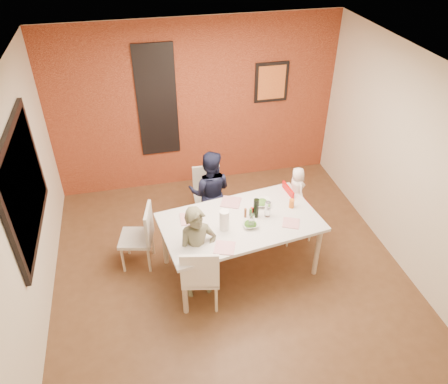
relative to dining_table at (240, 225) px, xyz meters
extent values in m
plane|color=brown|center=(-0.14, 0.00, -0.73)|extent=(4.50, 4.50, 0.00)
cube|color=silver|center=(-0.14, 0.00, 1.97)|extent=(4.50, 4.50, 0.02)
cube|color=beige|center=(-0.14, 2.25, 0.62)|extent=(4.50, 0.02, 2.70)
cube|color=beige|center=(-0.14, -2.25, 0.62)|extent=(4.50, 0.02, 2.70)
cube|color=beige|center=(-2.39, 0.00, 0.62)|extent=(0.02, 4.50, 2.70)
cube|color=beige|center=(2.11, 0.00, 0.62)|extent=(0.02, 4.50, 2.70)
cube|color=maroon|center=(-0.14, 2.23, 0.62)|extent=(4.50, 0.02, 2.70)
cube|color=black|center=(-2.36, 0.20, 0.82)|extent=(0.05, 1.70, 1.30)
cube|color=black|center=(-2.34, 0.20, 0.82)|extent=(0.02, 1.55, 1.15)
cube|color=silver|center=(-0.74, 2.21, 0.77)|extent=(0.55, 0.03, 1.70)
cube|color=black|center=(-0.74, 2.21, 0.77)|extent=(0.60, 0.03, 1.76)
cube|color=black|center=(1.06, 2.21, 0.92)|extent=(0.54, 0.03, 0.64)
cube|color=orange|center=(1.06, 2.19, 0.92)|extent=(0.44, 0.01, 0.54)
cube|color=silver|center=(0.00, 0.00, 0.05)|extent=(2.06, 1.34, 0.04)
cylinder|color=tan|center=(-0.80, -0.57, -0.35)|extent=(0.06, 0.06, 0.76)
cylinder|color=tan|center=(-0.93, 0.32, -0.35)|extent=(0.06, 0.06, 0.76)
cylinder|color=tan|center=(0.93, -0.32, -0.35)|extent=(0.06, 0.06, 0.76)
cylinder|color=tan|center=(0.80, 0.57, -0.35)|extent=(0.06, 0.06, 0.76)
cube|color=white|center=(-0.59, -0.44, -0.29)|extent=(0.51, 0.51, 0.05)
cube|color=white|center=(-0.63, -0.63, -0.04)|extent=(0.43, 0.12, 0.49)
cylinder|color=beige|center=(-0.38, -0.30, -0.52)|extent=(0.04, 0.04, 0.43)
cylinder|color=beige|center=(-0.45, -0.65, -0.52)|extent=(0.04, 0.04, 0.43)
cylinder|color=beige|center=(-0.73, -0.23, -0.52)|extent=(0.04, 0.04, 0.43)
cylinder|color=beige|center=(-0.80, -0.58, -0.52)|extent=(0.04, 0.04, 0.43)
cube|color=beige|center=(-0.20, 1.06, -0.32)|extent=(0.42, 0.42, 0.05)
cube|color=beige|center=(-0.19, 1.25, -0.09)|extent=(0.40, 0.06, 0.45)
cylinder|color=beige|center=(-0.37, 0.91, -0.53)|extent=(0.03, 0.03, 0.39)
cylinder|color=beige|center=(-0.35, 1.24, -0.53)|extent=(0.03, 0.03, 0.39)
cylinder|color=beige|center=(-0.05, 0.89, -0.53)|extent=(0.03, 0.03, 0.39)
cylinder|color=beige|center=(-0.03, 1.22, -0.53)|extent=(0.03, 0.03, 0.39)
cube|color=beige|center=(-1.29, 0.40, -0.31)|extent=(0.50, 0.50, 0.05)
cube|color=beige|center=(-1.10, 0.36, -0.07)|extent=(0.13, 0.41, 0.47)
cylinder|color=#C6B293|center=(-1.41, 0.60, -0.53)|extent=(0.03, 0.03, 0.41)
cylinder|color=#C6B293|center=(-1.08, 0.53, -0.53)|extent=(0.03, 0.03, 0.41)
cylinder|color=#C6B293|center=(-1.49, 0.27, -0.53)|extent=(0.03, 0.03, 0.41)
cylinder|color=#C6B293|center=(-1.16, 0.20, -0.53)|extent=(0.03, 0.03, 0.41)
cube|color=red|center=(0.92, 0.45, -0.22)|extent=(0.34, 0.34, 0.05)
cube|color=red|center=(0.77, 0.43, -0.02)|extent=(0.06, 0.31, 0.37)
cube|color=red|center=(0.92, 0.45, -0.14)|extent=(0.34, 0.34, 0.02)
cylinder|color=beige|center=(1.11, 0.29, -0.49)|extent=(0.03, 0.03, 0.48)
cylinder|color=beige|center=(0.76, 0.26, -0.49)|extent=(0.03, 0.03, 0.48)
cylinder|color=beige|center=(1.07, 0.64, -0.49)|extent=(0.03, 0.03, 0.48)
cylinder|color=beige|center=(0.73, 0.61, -0.49)|extent=(0.03, 0.03, 0.48)
imported|color=brown|center=(-0.59, -0.28, -0.09)|extent=(0.50, 0.36, 1.27)
imported|color=black|center=(-0.20, 0.90, -0.09)|extent=(0.73, 0.64, 1.28)
imported|color=silver|center=(0.90, 0.45, 0.11)|extent=(0.24, 0.33, 0.63)
cube|color=white|center=(-0.30, -0.44, 0.08)|extent=(0.29, 0.29, 0.01)
cube|color=silver|center=(-0.03, 0.39, 0.08)|extent=(0.32, 0.32, 0.01)
cube|color=white|center=(0.59, -0.19, 0.08)|extent=(0.27, 0.27, 0.01)
cube|color=white|center=(-0.60, 0.17, 0.08)|extent=(0.26, 0.26, 0.01)
imported|color=white|center=(0.09, -0.12, 0.10)|extent=(0.21, 0.21, 0.05)
imported|color=white|center=(0.36, 0.26, 0.10)|extent=(0.24, 0.24, 0.05)
cylinder|color=black|center=(0.21, 0.04, 0.20)|extent=(0.07, 0.07, 0.26)
cylinder|color=white|center=(0.09, -0.15, 0.17)|extent=(0.07, 0.07, 0.20)
cylinder|color=white|center=(0.35, 0.02, 0.18)|extent=(0.07, 0.07, 0.21)
cylinder|color=white|center=(-0.23, -0.10, 0.20)|extent=(0.12, 0.12, 0.26)
cylinder|color=red|center=(0.16, 0.06, 0.14)|extent=(0.03, 0.03, 0.13)
cylinder|color=#397727|center=(0.13, 0.03, 0.14)|extent=(0.03, 0.03, 0.13)
cylinder|color=brown|center=(0.08, 0.06, 0.14)|extent=(0.03, 0.03, 0.13)
cylinder|color=orange|center=(0.71, 0.12, 0.13)|extent=(0.07, 0.07, 0.12)
camera|label=1|loc=(-1.13, -4.02, 3.46)|focal=35.00mm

